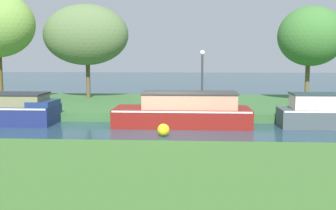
{
  "coord_description": "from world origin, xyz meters",
  "views": [
    {
      "loc": [
        1.23,
        -16.65,
        3.02
      ],
      "look_at": [
        0.09,
        1.2,
        0.9
      ],
      "focal_mm": 44.29,
      "sensor_mm": 36.0,
      "label": 1
    }
  ],
  "objects_px": {
    "navy_barge": "(6,110)",
    "mooring_post_far": "(236,106)",
    "willow_tree_right": "(311,36)",
    "maroon_cruiser": "(184,111)",
    "willow_tree_centre": "(86,35)",
    "lamp_post": "(202,73)",
    "channel_buoy": "(163,130)",
    "mooring_post_near": "(304,104)",
    "slate_narrowboat": "(327,113)"
  },
  "relations": [
    {
      "from": "navy_barge",
      "to": "mooring_post_far",
      "type": "bearing_deg",
      "value": 6.2
    },
    {
      "from": "willow_tree_right",
      "to": "mooring_post_far",
      "type": "relative_size",
      "value": 8.15
    },
    {
      "from": "maroon_cruiser",
      "to": "willow_tree_centre",
      "type": "xyz_separation_m",
      "value": [
        -6.29,
        7.63,
        3.68
      ]
    },
    {
      "from": "willow_tree_right",
      "to": "maroon_cruiser",
      "type": "bearing_deg",
      "value": -136.77
    },
    {
      "from": "navy_barge",
      "to": "willow_tree_right",
      "type": "relative_size",
      "value": 0.86
    },
    {
      "from": "lamp_post",
      "to": "channel_buoy",
      "type": "distance_m",
      "value": 5.18
    },
    {
      "from": "willow_tree_centre",
      "to": "lamp_post",
      "type": "bearing_deg",
      "value": -37.88
    },
    {
      "from": "lamp_post",
      "to": "channel_buoy",
      "type": "bearing_deg",
      "value": -108.69
    },
    {
      "from": "navy_barge",
      "to": "maroon_cruiser",
      "type": "xyz_separation_m",
      "value": [
        8.0,
        0.0,
        0.01
      ]
    },
    {
      "from": "maroon_cruiser",
      "to": "willow_tree_centre",
      "type": "bearing_deg",
      "value": 129.49
    },
    {
      "from": "navy_barge",
      "to": "maroon_cruiser",
      "type": "relative_size",
      "value": 0.81
    },
    {
      "from": "mooring_post_near",
      "to": "lamp_post",
      "type": "bearing_deg",
      "value": 167.85
    },
    {
      "from": "channel_buoy",
      "to": "willow_tree_centre",
      "type": "bearing_deg",
      "value": 118.94
    },
    {
      "from": "slate_narrowboat",
      "to": "mooring_post_near",
      "type": "distance_m",
      "value": 1.33
    },
    {
      "from": "willow_tree_right",
      "to": "willow_tree_centre",
      "type": "bearing_deg",
      "value": 175.94
    },
    {
      "from": "willow_tree_centre",
      "to": "channel_buoy",
      "type": "distance_m",
      "value": 12.19
    },
    {
      "from": "willow_tree_centre",
      "to": "mooring_post_far",
      "type": "height_order",
      "value": "willow_tree_centre"
    },
    {
      "from": "channel_buoy",
      "to": "slate_narrowboat",
      "type": "bearing_deg",
      "value": 19.57
    },
    {
      "from": "mooring_post_near",
      "to": "channel_buoy",
      "type": "bearing_deg",
      "value": -149.96
    },
    {
      "from": "willow_tree_right",
      "to": "slate_narrowboat",
      "type": "bearing_deg",
      "value": -98.79
    },
    {
      "from": "channel_buoy",
      "to": "navy_barge",
      "type": "bearing_deg",
      "value": 161.58
    },
    {
      "from": "maroon_cruiser",
      "to": "mooring_post_near",
      "type": "height_order",
      "value": "maroon_cruiser"
    },
    {
      "from": "channel_buoy",
      "to": "willow_tree_right",
      "type": "bearing_deg",
      "value": 49.26
    },
    {
      "from": "maroon_cruiser",
      "to": "lamp_post",
      "type": "bearing_deg",
      "value": 69.24
    },
    {
      "from": "slate_narrowboat",
      "to": "mooring_post_near",
      "type": "xyz_separation_m",
      "value": [
        -0.68,
        1.12,
        0.22
      ]
    },
    {
      "from": "navy_barge",
      "to": "willow_tree_centre",
      "type": "height_order",
      "value": "willow_tree_centre"
    },
    {
      "from": "maroon_cruiser",
      "to": "mooring_post_far",
      "type": "distance_m",
      "value": 2.62
    },
    {
      "from": "slate_narrowboat",
      "to": "mooring_post_near",
      "type": "relative_size",
      "value": 4.54
    },
    {
      "from": "slate_narrowboat",
      "to": "mooring_post_far",
      "type": "relative_size",
      "value": 5.96
    },
    {
      "from": "maroon_cruiser",
      "to": "mooring_post_far",
      "type": "height_order",
      "value": "maroon_cruiser"
    },
    {
      "from": "mooring_post_far",
      "to": "willow_tree_centre",
      "type": "bearing_deg",
      "value": 143.05
    },
    {
      "from": "navy_barge",
      "to": "lamp_post",
      "type": "height_order",
      "value": "lamp_post"
    },
    {
      "from": "navy_barge",
      "to": "mooring_post_near",
      "type": "relative_size",
      "value": 5.37
    },
    {
      "from": "slate_narrowboat",
      "to": "willow_tree_centre",
      "type": "bearing_deg",
      "value": 148.31
    },
    {
      "from": "lamp_post",
      "to": "slate_narrowboat",
      "type": "bearing_deg",
      "value": -21.86
    },
    {
      "from": "navy_barge",
      "to": "slate_narrowboat",
      "type": "bearing_deg",
      "value": 0.0
    },
    {
      "from": "lamp_post",
      "to": "mooring_post_near",
      "type": "height_order",
      "value": "lamp_post"
    },
    {
      "from": "lamp_post",
      "to": "mooring_post_far",
      "type": "bearing_deg",
      "value": -32.4
    },
    {
      "from": "willow_tree_right",
      "to": "channel_buoy",
      "type": "height_order",
      "value": "willow_tree_right"
    },
    {
      "from": "slate_narrowboat",
      "to": "willow_tree_right",
      "type": "distance_m",
      "value": 7.63
    },
    {
      "from": "lamp_post",
      "to": "mooring_post_near",
      "type": "distance_m",
      "value": 4.9
    },
    {
      "from": "channel_buoy",
      "to": "maroon_cruiser",
      "type": "bearing_deg",
      "value": 73.17
    },
    {
      "from": "slate_narrowboat",
      "to": "mooring_post_far",
      "type": "height_order",
      "value": "slate_narrowboat"
    },
    {
      "from": "mooring_post_near",
      "to": "channel_buoy",
      "type": "height_order",
      "value": "mooring_post_near"
    },
    {
      "from": "mooring_post_far",
      "to": "slate_narrowboat",
      "type": "bearing_deg",
      "value": -16.86
    },
    {
      "from": "slate_narrowboat",
      "to": "willow_tree_centre",
      "type": "height_order",
      "value": "willow_tree_centre"
    },
    {
      "from": "mooring_post_near",
      "to": "willow_tree_centre",
      "type": "bearing_deg",
      "value": 150.89
    },
    {
      "from": "lamp_post",
      "to": "maroon_cruiser",
      "type": "bearing_deg",
      "value": -110.76
    },
    {
      "from": "navy_barge",
      "to": "lamp_post",
      "type": "relative_size",
      "value": 1.63
    },
    {
      "from": "willow_tree_centre",
      "to": "lamp_post",
      "type": "xyz_separation_m",
      "value": [
        7.09,
        -5.52,
        -2.09
      ]
    }
  ]
}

